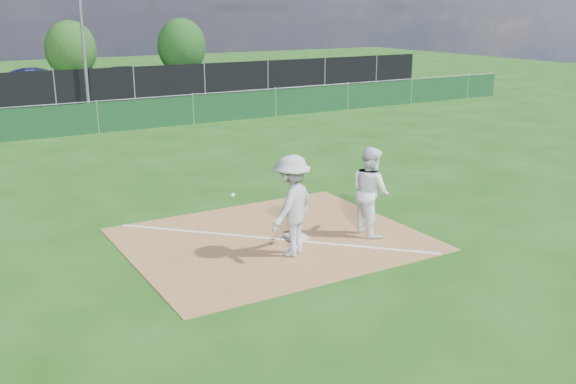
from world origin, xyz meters
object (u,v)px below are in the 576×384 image
at_px(car_right, 133,79).
at_px(tree_mid, 71,50).
at_px(play_at_first, 292,206).
at_px(tree_right, 182,46).
at_px(runner, 370,191).
at_px(light_pole, 82,24).
at_px(first_base, 295,236).
at_px(car_mid, 39,82).

distance_m(car_right, tree_mid, 8.21).
xyz_separation_m(play_at_first, tree_right, (11.12, 33.94, 1.07)).
xyz_separation_m(play_at_first, runner, (2.08, 0.20, -0.06)).
height_order(car_right, tree_right, tree_right).
bearing_deg(tree_mid, light_pole, -99.34).
distance_m(light_pole, first_base, 22.30).
height_order(light_pole, play_at_first, light_pole).
relative_size(first_base, car_mid, 0.08).
relative_size(play_at_first, car_right, 0.40).
xyz_separation_m(light_pole, car_right, (3.71, 4.29, -3.26)).
bearing_deg(play_at_first, tree_mid, 84.12).
xyz_separation_m(runner, tree_right, (9.03, 33.74, 1.13)).
distance_m(play_at_first, runner, 2.10).
xyz_separation_m(car_mid, tree_mid, (3.46, 7.24, 1.28)).
bearing_deg(tree_right, tree_mid, 173.04).
relative_size(runner, tree_mid, 0.49).
bearing_deg(play_at_first, tree_right, 71.86).
xyz_separation_m(play_at_first, car_mid, (0.13, 27.62, -0.26)).
bearing_deg(tree_right, play_at_first, -108.14).
relative_size(first_base, tree_right, 0.09).
bearing_deg(tree_right, runner, -104.99).
height_order(first_base, play_at_first, play_at_first).
bearing_deg(tree_mid, first_base, -95.15).
height_order(runner, car_mid, runner).
xyz_separation_m(light_pole, car_mid, (-1.45, 4.97, -3.23)).
height_order(light_pole, tree_mid, light_pole).
xyz_separation_m(light_pole, first_base, (-1.07, -21.92, -3.94)).
bearing_deg(car_mid, light_pole, -145.33).
bearing_deg(first_base, tree_right, 72.30).
bearing_deg(tree_right, car_right, -129.74).
distance_m(tree_mid, tree_right, 7.58).
xyz_separation_m(first_base, car_mid, (-0.39, 26.89, 0.71)).
relative_size(runner, car_right, 0.39).
distance_m(first_base, car_mid, 26.90).
bearing_deg(tree_right, first_base, -107.70).
distance_m(light_pole, runner, 22.66).
height_order(play_at_first, car_mid, play_at_first).
bearing_deg(first_base, car_right, 79.67).
distance_m(light_pole, car_right, 6.54).
bearing_deg(car_mid, tree_mid, -7.15).
xyz_separation_m(car_mid, car_right, (5.16, -0.68, -0.03)).
height_order(light_pole, runner, light_pole).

